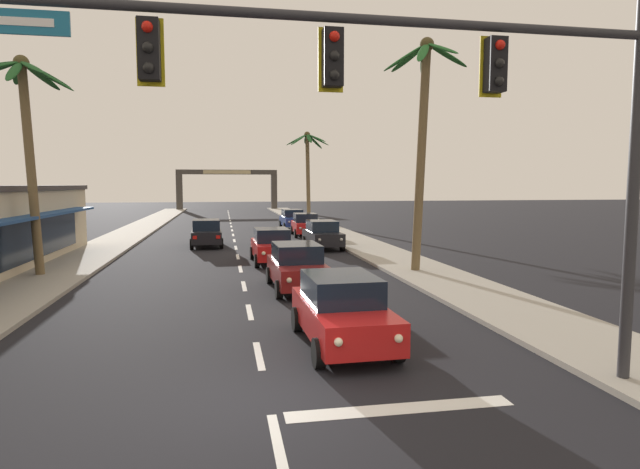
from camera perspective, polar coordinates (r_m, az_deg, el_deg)
The scene contains 16 objects.
ground_plane at distance 9.76m, azimuth -5.50°, elevation -17.74°, with size 220.00×220.00×0.00m, color black.
sidewalk_right at distance 30.41m, azimuth 5.96°, elevation -1.72°, with size 3.20×110.00×0.14m, color #9E998E.
sidewalk_left at distance 30.03m, azimuth -23.96°, elevation -2.25°, with size 3.20×110.00×0.14m, color #9E998E.
lane_markings at distance 29.46m, azimuth -8.05°, elevation -2.11°, with size 4.28×88.91×0.01m.
traffic_signal_mast at distance 9.50m, azimuth 12.67°, elevation 14.25°, with size 11.98×0.40×7.47m.
sedan_lead_at_stop_bar at distance 12.74m, azimuth 2.37°, elevation -8.11°, with size 2.02×4.48×1.68m.
sedan_third_in_queue at distance 19.34m, azimuth -2.48°, elevation -3.45°, with size 2.02×4.48×1.68m.
sedan_fifth_in_queue at distance 26.06m, azimuth -5.21°, elevation -1.17°, with size 2.01×4.48×1.68m.
sedan_oncoming_far at distance 33.47m, azimuth -12.15°, elevation 0.19°, with size 2.06×4.49×1.68m.
sedan_parked_nearest_kerb at distance 39.57m, azimuth -1.59°, elevation 1.09°, with size 2.07×4.50×1.68m.
sedan_parked_mid_kerb at distance 45.94m, azimuth -2.99°, elevation 1.69°, with size 2.03×4.48×1.68m.
sedan_parked_far_kerb at distance 31.66m, azimuth 0.27°, elevation 0.01°, with size 2.01×4.48×1.68m.
palm_left_second at distance 24.70m, azimuth -29.16°, elevation 11.01°, with size 4.24×4.11×8.96m.
palm_right_second at distance 23.36m, azimuth 11.01°, elevation 12.27°, with size 3.85×3.83×9.98m.
palm_right_farthest at distance 53.18m, azimuth -1.35°, elevation 8.18°, with size 4.34×4.55×9.07m.
town_gateway_arch at distance 81.71m, azimuth -9.96°, elevation 5.44°, with size 15.07×0.90×6.05m.
Camera 1 is at (-0.74, -8.95, 3.83)m, focal length 29.69 mm.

